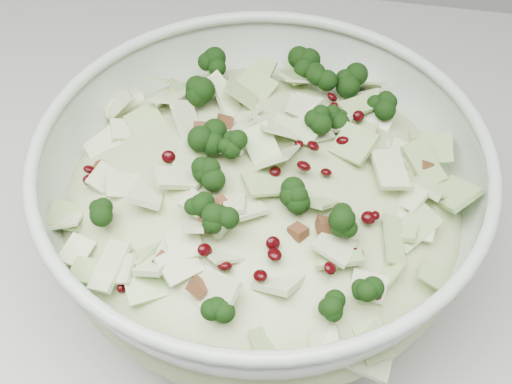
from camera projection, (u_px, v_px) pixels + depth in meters
The scene contains 2 objects.
mixing_bowl at pixel (262, 206), 0.51m from camera, with size 0.32×0.32×0.13m.
salad at pixel (262, 187), 0.50m from camera, with size 0.32×0.32×0.13m.
Camera 1 is at (-0.29, 1.28, 1.36)m, focal length 50.00 mm.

